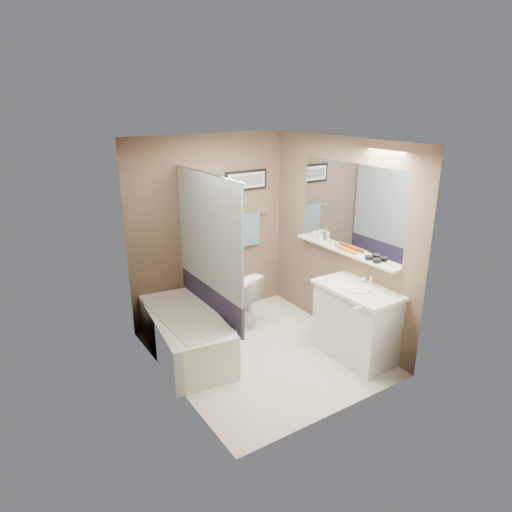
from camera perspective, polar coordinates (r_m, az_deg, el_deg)
ground at (r=5.41m, az=0.88°, el=-12.04°), size 2.50×2.50×0.00m
ceiling at (r=4.65m, az=1.04°, el=13.97°), size 2.20×2.50×0.04m
wall_back at (r=5.91m, az=-5.72°, el=3.33°), size 2.20×0.04×2.40m
wall_front at (r=4.00m, az=10.85°, el=-4.75°), size 2.20×0.04×2.40m
wall_left at (r=4.42m, az=-10.76°, el=-2.41°), size 0.04×2.50×2.40m
wall_right at (r=5.54m, az=10.27°, el=2.05°), size 0.04×2.50×2.40m
tile_surround at (r=4.93m, az=-13.00°, el=-2.79°), size 0.02×1.55×2.00m
curtain_rod at (r=4.91m, az=-6.25°, el=10.26°), size 0.02×1.55×0.02m
curtain_upper at (r=5.05m, az=-5.98°, el=2.96°), size 0.03×1.45×1.28m
curtain_lower at (r=5.34m, az=-5.68°, el=-5.52°), size 0.03×1.45×0.36m
mirror at (r=5.34m, az=11.71°, el=5.98°), size 0.02×1.60×1.00m
shelf at (r=5.44m, az=10.93°, el=0.58°), size 0.12×1.60×0.03m
towel_bar at (r=6.13m, az=-1.11°, el=4.98°), size 0.60×0.02×0.02m
towel at (r=6.16m, az=-1.00°, el=3.31°), size 0.34×0.05×0.44m
art_frame at (r=6.05m, az=-1.23°, el=9.42°), size 0.62×0.02×0.26m
art_mat at (r=6.03m, az=-1.15°, el=9.40°), size 0.56×0.00×0.20m
art_image at (r=6.03m, az=-1.14°, el=9.40°), size 0.50×0.00×0.13m
door at (r=4.45m, az=15.98°, el=-5.49°), size 0.80×0.02×2.00m
door_handle at (r=4.25m, az=12.48°, el=-6.34°), size 0.10×0.02×0.02m
bathtub at (r=5.33m, az=-8.78°, el=-9.70°), size 0.88×1.57×0.50m
tub_rim at (r=5.21m, az=-8.92°, el=-7.29°), size 0.56×1.36×0.02m
toilet at (r=5.90m, az=-2.81°, el=-5.33°), size 0.61×0.79×0.71m
vanity at (r=5.29m, az=12.37°, el=-8.30°), size 0.52×0.91×0.80m
countertop at (r=5.11m, az=12.62°, el=-4.14°), size 0.54×0.96×0.04m
sink_basin at (r=5.09m, az=12.57°, el=-3.87°), size 0.34×0.34×0.01m
faucet_spout at (r=5.21m, az=14.16°, el=-2.95°), size 0.02×0.02×0.10m
faucet_knob at (r=5.28m, az=13.35°, el=-2.82°), size 0.05×0.05×0.05m
candle_bowl_near at (r=5.10m, az=14.85°, el=-0.57°), size 0.09×0.09×0.04m
candle_bowl_far at (r=5.17m, az=13.93°, el=-0.22°), size 0.09×0.09×0.04m
hair_brush_front at (r=5.37m, az=11.62°, el=0.69°), size 0.06×0.22×0.04m
hair_brush_back at (r=5.46m, az=10.57°, el=1.10°), size 0.06×0.22×0.04m
pink_comb at (r=5.54m, az=9.84°, el=1.19°), size 0.05×0.16×0.01m
glass_jar at (r=5.79m, az=7.42°, el=2.57°), size 0.08×0.08×0.10m
soap_bottle at (r=5.73m, az=7.93°, el=2.60°), size 0.07×0.07×0.15m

